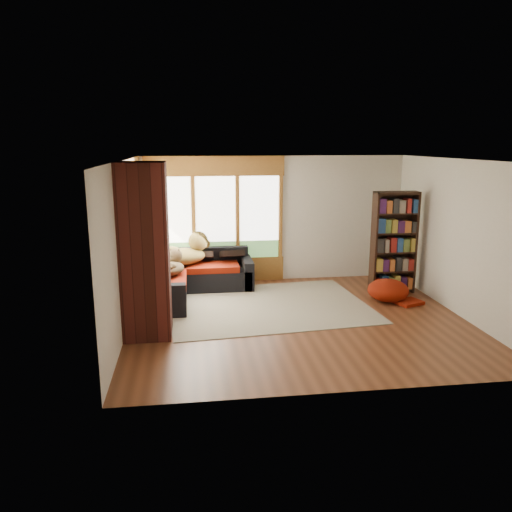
{
  "coord_description": "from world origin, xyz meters",
  "views": [
    {
      "loc": [
        -1.73,
        -7.67,
        2.87
      ],
      "look_at": [
        -0.61,
        0.64,
        0.95
      ],
      "focal_mm": 35.0,
      "sensor_mm": 36.0,
      "label": 1
    }
  ],
  "objects_px": {
    "dog_tan": "(186,249)",
    "sectional_sofa": "(180,279)",
    "bookshelf": "(394,243)",
    "brick_chimney": "(145,251)",
    "dog_brindle": "(173,263)",
    "area_rug": "(268,306)",
    "pouf": "(388,290)"
  },
  "relations": [
    {
      "from": "area_rug",
      "to": "pouf",
      "type": "xyz_separation_m",
      "value": [
        2.25,
        0.0,
        0.21
      ]
    },
    {
      "from": "bookshelf",
      "to": "dog_brindle",
      "type": "relative_size",
      "value": 2.59
    },
    {
      "from": "bookshelf",
      "to": "dog_tan",
      "type": "xyz_separation_m",
      "value": [
        -3.97,
        0.72,
        -0.17
      ]
    },
    {
      "from": "area_rug",
      "to": "pouf",
      "type": "relative_size",
      "value": 4.68
    },
    {
      "from": "sectional_sofa",
      "to": "area_rug",
      "type": "distance_m",
      "value": 1.86
    },
    {
      "from": "sectional_sofa",
      "to": "pouf",
      "type": "relative_size",
      "value": 2.93
    },
    {
      "from": "brick_chimney",
      "to": "dog_brindle",
      "type": "relative_size",
      "value": 3.42
    },
    {
      "from": "brick_chimney",
      "to": "dog_brindle",
      "type": "bearing_deg",
      "value": 78.21
    },
    {
      "from": "brick_chimney",
      "to": "area_rug",
      "type": "bearing_deg",
      "value": 28.43
    },
    {
      "from": "area_rug",
      "to": "dog_brindle",
      "type": "height_order",
      "value": "dog_brindle"
    },
    {
      "from": "dog_brindle",
      "to": "pouf",
      "type": "bearing_deg",
      "value": -82.99
    },
    {
      "from": "dog_tan",
      "to": "dog_brindle",
      "type": "relative_size",
      "value": 1.5
    },
    {
      "from": "sectional_sofa",
      "to": "dog_tan",
      "type": "relative_size",
      "value": 1.93
    },
    {
      "from": "area_rug",
      "to": "pouf",
      "type": "distance_m",
      "value": 2.26
    },
    {
      "from": "brick_chimney",
      "to": "area_rug",
      "type": "height_order",
      "value": "brick_chimney"
    },
    {
      "from": "dog_tan",
      "to": "sectional_sofa",
      "type": "bearing_deg",
      "value": -133.85
    },
    {
      "from": "dog_tan",
      "to": "dog_brindle",
      "type": "bearing_deg",
      "value": -127.95
    },
    {
      "from": "dog_brindle",
      "to": "bookshelf",
      "type": "bearing_deg",
      "value": -75.38
    },
    {
      "from": "brick_chimney",
      "to": "sectional_sofa",
      "type": "relative_size",
      "value": 1.18
    },
    {
      "from": "dog_tan",
      "to": "dog_brindle",
      "type": "distance_m",
      "value": 0.75
    },
    {
      "from": "sectional_sofa",
      "to": "dog_tan",
      "type": "xyz_separation_m",
      "value": [
        0.13,
        0.28,
        0.52
      ]
    },
    {
      "from": "brick_chimney",
      "to": "pouf",
      "type": "height_order",
      "value": "brick_chimney"
    },
    {
      "from": "area_rug",
      "to": "dog_tan",
      "type": "relative_size",
      "value": 3.09
    },
    {
      "from": "bookshelf",
      "to": "pouf",
      "type": "xyz_separation_m",
      "value": [
        -0.28,
        -0.52,
        -0.77
      ]
    },
    {
      "from": "dog_brindle",
      "to": "dog_tan",
      "type": "bearing_deg",
      "value": -3.57
    },
    {
      "from": "brick_chimney",
      "to": "sectional_sofa",
      "type": "xyz_separation_m",
      "value": [
        0.45,
        2.05,
        -1.0
      ]
    },
    {
      "from": "pouf",
      "to": "dog_tan",
      "type": "height_order",
      "value": "dog_tan"
    },
    {
      "from": "brick_chimney",
      "to": "pouf",
      "type": "bearing_deg",
      "value": 14.34
    },
    {
      "from": "bookshelf",
      "to": "dog_tan",
      "type": "distance_m",
      "value": 4.04
    },
    {
      "from": "area_rug",
      "to": "bookshelf",
      "type": "distance_m",
      "value": 2.76
    },
    {
      "from": "bookshelf",
      "to": "dog_brindle",
      "type": "height_order",
      "value": "bookshelf"
    },
    {
      "from": "brick_chimney",
      "to": "pouf",
      "type": "distance_m",
      "value": 4.53
    }
  ]
}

